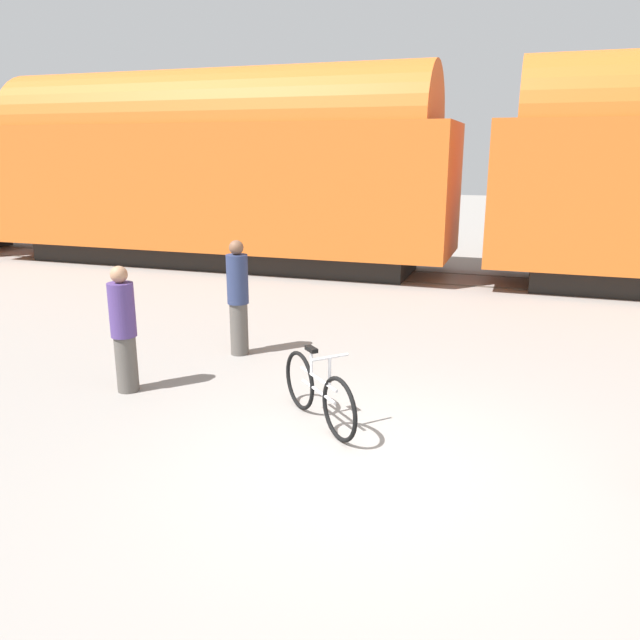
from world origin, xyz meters
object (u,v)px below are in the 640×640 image
Objects in this scene: freight_train at (474,168)px; person_in_purple at (124,329)px; person_in_navy at (238,298)px; bicycle_silver at (318,392)px.

person_in_purple is at bearing -111.79° from freight_train.
freight_train is at bearing 107.40° from person_in_navy.
person_in_navy is at bearing 110.84° from person_in_purple.
freight_train is at bearing 84.81° from bicycle_silver.
freight_train is 29.96× the size of person_in_navy.
freight_train is 7.76m from person_in_navy.
bicycle_silver is (-0.82, -9.06, -2.30)m from freight_train.
bicycle_silver is at bearing -95.19° from freight_train.
bicycle_silver is at bearing -6.55° from person_in_navy.
person_in_navy reaches higher than person_in_purple.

